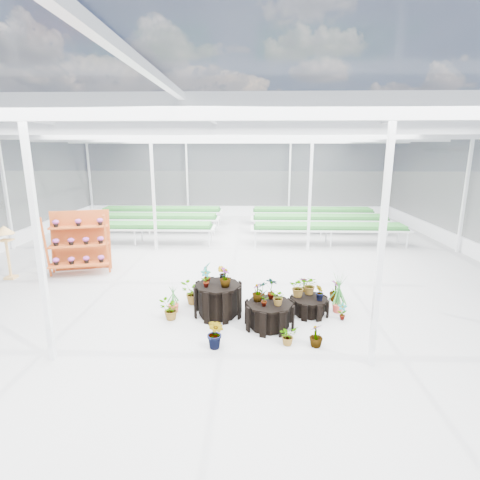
{
  "coord_description": "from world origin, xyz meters",
  "views": [
    {
      "loc": [
        0.75,
        -10.29,
        3.89
      ],
      "look_at": [
        0.44,
        0.4,
        1.3
      ],
      "focal_mm": 28.0,
      "sensor_mm": 36.0,
      "label": 1
    }
  ],
  "objects_px": {
    "plinth_tall": "(218,300)",
    "plinth_mid": "(269,315)",
    "plinth_low": "(309,306)",
    "bird_table": "(7,252)",
    "shelf_rack": "(79,243)"
  },
  "relations": [
    {
      "from": "plinth_tall",
      "to": "plinth_low",
      "type": "xyz_separation_m",
      "value": [
        2.2,
        0.1,
        -0.18
      ]
    },
    {
      "from": "bird_table",
      "to": "shelf_rack",
      "type": "bearing_deg",
      "value": 17.74
    },
    {
      "from": "plinth_low",
      "to": "shelf_rack",
      "type": "xyz_separation_m",
      "value": [
        -6.89,
        2.9,
        0.79
      ]
    },
    {
      "from": "shelf_rack",
      "to": "bird_table",
      "type": "relative_size",
      "value": 1.18
    },
    {
      "from": "plinth_mid",
      "to": "plinth_low",
      "type": "distance_m",
      "value": 1.22
    },
    {
      "from": "plinth_tall",
      "to": "plinth_mid",
      "type": "xyz_separation_m",
      "value": [
        1.2,
        -0.6,
        -0.1
      ]
    },
    {
      "from": "plinth_tall",
      "to": "shelf_rack",
      "type": "xyz_separation_m",
      "value": [
        -4.69,
        3.0,
        0.61
      ]
    },
    {
      "from": "bird_table",
      "to": "plinth_tall",
      "type": "bearing_deg",
      "value": -19.04
    },
    {
      "from": "plinth_mid",
      "to": "shelf_rack",
      "type": "distance_m",
      "value": 6.94
    },
    {
      "from": "plinth_tall",
      "to": "bird_table",
      "type": "distance_m",
      "value": 7.08
    },
    {
      "from": "shelf_rack",
      "to": "bird_table",
      "type": "distance_m",
      "value": 2.06
    },
    {
      "from": "plinth_low",
      "to": "bird_table",
      "type": "bearing_deg",
      "value": 165.38
    },
    {
      "from": "plinth_tall",
      "to": "plinth_mid",
      "type": "relative_size",
      "value": 1.05
    },
    {
      "from": "plinth_mid",
      "to": "plinth_low",
      "type": "bearing_deg",
      "value": 34.99
    },
    {
      "from": "plinth_tall",
      "to": "bird_table",
      "type": "relative_size",
      "value": 0.67
    }
  ]
}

